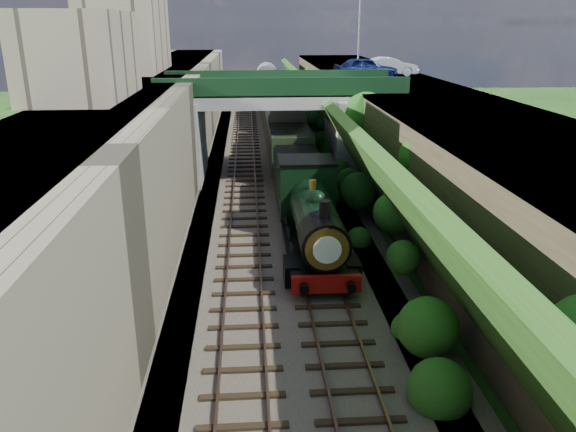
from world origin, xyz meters
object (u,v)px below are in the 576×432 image
Objects in this scene: locomotive at (313,219)px; lamppost at (359,35)px; car_silver at (389,66)px; road_bridge at (286,121)px; car_blue at (366,68)px; tender at (298,182)px; tree at (364,117)px.

lamppost is at bearing 74.16° from locomotive.
road_bridge is at bearing 132.12° from car_silver.
lamppost is 2.60m from car_blue.
car_silver is 0.77× the size of tender.
lamppost is 4.72m from car_silver.
locomotive is at bearing -105.84° from lamppost.
road_bridge is 1.56× the size of locomotive.
car_silver is (9.20, 9.13, 2.93)m from road_bridge.
road_bridge is 3.21× the size of car_blue.
car_blue is 1.08× the size of car_silver.
lamppost is 0.59× the size of locomotive.
car_blue is 0.49× the size of locomotive.
lamppost is (6.10, 6.64, 5.49)m from road_bridge.
lamppost reaches higher than locomotive.
lamppost reaches higher than tree.
road_bridge is at bearing 127.30° from car_blue.
car_blue is 4.13m from car_silver.
car_blue is at bearing 72.45° from locomotive.
tree is 13.19m from locomotive.
car_blue is 21.54m from locomotive.
tender is at bearing -135.39° from tree.
lamppost reaches higher than tender.
car_silver is at bearing 68.82° from locomotive.
tender is at bearing 90.00° from locomotive.
tender is at bearing 147.73° from car_silver.
locomotive is (-4.71, -12.01, -2.75)m from tree.
tree is 1.32× the size of car_blue.
tender is (-0.00, 7.36, -0.27)m from locomotive.
car_silver is (3.10, 2.48, -2.56)m from lamppost.
car_silver is at bearing 60.37° from tender.
tree is 1.43× the size of car_silver.
road_bridge is 2.67× the size of tender.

